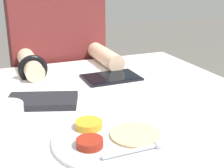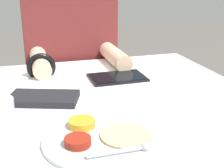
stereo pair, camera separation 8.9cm
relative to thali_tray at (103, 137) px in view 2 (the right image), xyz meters
name	(u,v)px [view 2 (the right image)]	position (x,y,z in m)	size (l,w,h in m)	color
thali_tray	(103,137)	(0.00, 0.00, 0.00)	(0.29, 0.29, 0.03)	#B7BABF
red_notebook	(44,99)	(-0.11, 0.28, 0.00)	(0.23, 0.18, 0.02)	silver
tablet_device	(117,77)	(0.17, 0.43, 0.00)	(0.21, 0.14, 0.01)	black
person_diner	(72,92)	(0.06, 0.84, -0.20)	(0.43, 0.47, 1.23)	black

